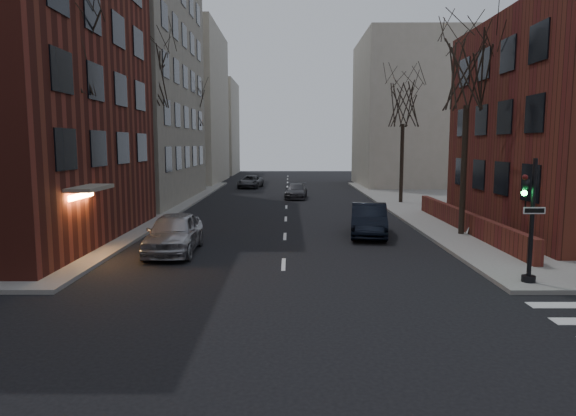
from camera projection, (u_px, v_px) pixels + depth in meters
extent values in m
cube|color=gray|center=(68.00, 22.00, 39.82)|extent=(18.00, 18.00, 28.00)
cube|color=#592519|center=(465.00, 221.00, 26.52)|extent=(0.35, 16.00, 1.00)
cube|color=#B5AA99|center=(162.00, 107.00, 61.27)|extent=(14.00, 16.00, 18.00)
cube|color=#B5AA99|center=(424.00, 113.00, 56.35)|extent=(14.00, 14.00, 16.00)
cube|color=#B5AA99|center=(203.00, 128.00, 78.38)|extent=(10.00, 12.00, 14.00)
cylinder|color=black|center=(532.00, 221.00, 16.42)|extent=(0.14, 0.14, 4.00)
cylinder|color=black|center=(528.00, 279.00, 16.65)|extent=(0.44, 0.44, 0.20)
imported|color=black|center=(526.00, 194.00, 16.31)|extent=(0.16, 0.20, 1.00)
sphere|color=#19FF4C|center=(524.00, 193.00, 16.26)|extent=(0.18, 0.18, 0.18)
cube|color=white|center=(534.00, 211.00, 16.25)|extent=(0.70, 0.03, 0.22)
cylinder|color=#2D231C|center=(72.00, 171.00, 21.26)|extent=(0.28, 0.28, 6.65)
cylinder|color=#2D231C|center=(150.00, 159.00, 33.14)|extent=(0.28, 0.28, 7.00)
cylinder|color=#2D231C|center=(191.00, 158.00, 47.08)|extent=(0.28, 0.28, 6.30)
cylinder|color=#2D231C|center=(464.00, 170.00, 25.20)|extent=(0.28, 0.28, 6.30)
cylinder|color=#2D231C|center=(402.00, 163.00, 39.11)|extent=(0.28, 0.28, 5.95)
cylinder|color=black|center=(142.00, 169.00, 29.24)|extent=(0.12, 0.12, 6.00)
sphere|color=#FFA54C|center=(140.00, 114.00, 28.85)|extent=(0.36, 0.36, 0.36)
cylinder|color=black|center=(202.00, 159.00, 49.08)|extent=(0.12, 0.12, 6.00)
sphere|color=#FFA54C|center=(201.00, 126.00, 48.70)|extent=(0.36, 0.36, 0.36)
imported|color=black|center=(369.00, 220.00, 25.76)|extent=(2.37, 5.10, 1.62)
imported|color=#9B9A9F|center=(174.00, 233.00, 21.75)|extent=(2.10, 5.02, 1.70)
imported|color=#39383D|center=(296.00, 191.00, 43.41)|extent=(2.12, 4.45, 1.25)
imported|color=#404045|center=(250.00, 182.00, 53.98)|extent=(2.69, 4.89, 1.30)
cube|color=white|center=(473.00, 224.00, 25.64)|extent=(0.53, 0.67, 0.97)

